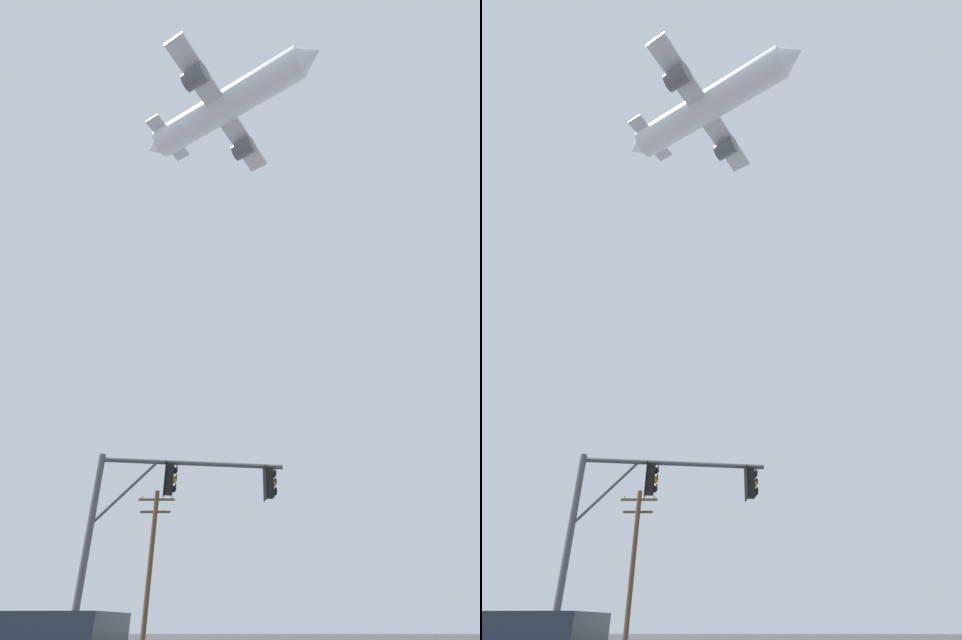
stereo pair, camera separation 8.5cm
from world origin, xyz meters
TOP-DOWN VIEW (x-y plane):
  - signal_pole_near at (-3.43, 9.23)m, footprint 5.80×1.11m
  - utility_pole at (-6.32, 23.47)m, footprint 2.20×0.28m
  - airplane at (-3.08, 25.83)m, footprint 23.26×17.96m

SIDE VIEW (x-z plane):
  - utility_pole at x=-6.32m, z-range 0.29..8.42m
  - signal_pole_near at x=-3.43m, z-range 1.48..7.29m
  - airplane at x=-3.08m, z-range 51.30..58.20m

